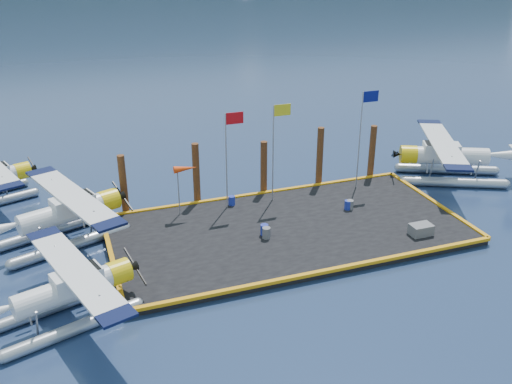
% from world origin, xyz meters
% --- Properties ---
extents(ground, '(4000.00, 4000.00, 0.00)m').
position_xyz_m(ground, '(0.00, 0.00, 0.00)').
color(ground, '#1A2E4E').
rests_on(ground, ground).
extents(dock, '(20.00, 10.00, 0.40)m').
position_xyz_m(dock, '(0.00, 0.00, 0.20)').
color(dock, black).
rests_on(dock, ground).
extents(dock_bumpers, '(20.25, 10.25, 0.18)m').
position_xyz_m(dock_bumpers, '(0.00, 0.00, 0.49)').
color(dock_bumpers, orange).
rests_on(dock_bumpers, dock).
extents(seaplane_a, '(8.58, 9.18, 3.28)m').
position_xyz_m(seaplane_a, '(-12.18, -4.23, 1.43)').
color(seaplane_a, '#9A9FA8').
rests_on(seaplane_a, ground).
extents(seaplane_b, '(9.34, 9.92, 3.57)m').
position_xyz_m(seaplane_b, '(-11.90, 3.48, 1.56)').
color(seaplane_b, '#9A9FA8').
rests_on(seaplane_b, ground).
extents(seaplane_d, '(9.71, 10.17, 3.74)m').
position_xyz_m(seaplane_d, '(13.45, 3.68, 1.63)').
color(seaplane_d, '#9A9FA8').
rests_on(seaplane_d, ground).
extents(drum_0, '(0.44, 0.44, 0.62)m').
position_xyz_m(drum_0, '(-1.61, -0.36, 0.71)').
color(drum_0, navy).
rests_on(drum_0, dock).
extents(drum_2, '(0.41, 0.41, 0.58)m').
position_xyz_m(drum_2, '(4.36, 0.98, 0.69)').
color(drum_2, navy).
rests_on(drum_2, dock).
extents(drum_3, '(0.45, 0.45, 0.64)m').
position_xyz_m(drum_3, '(-1.64, -0.77, 0.72)').
color(drum_3, '#5B5A60').
rests_on(drum_3, dock).
extents(drum_4, '(0.41, 0.41, 0.58)m').
position_xyz_m(drum_4, '(4.51, 0.97, 0.69)').
color(drum_4, '#5B5A60').
rests_on(drum_4, dock).
extents(drum_5, '(0.42, 0.42, 0.59)m').
position_xyz_m(drum_5, '(-2.15, 3.99, 0.69)').
color(drum_5, navy).
rests_on(drum_5, dock).
extents(crate, '(1.24, 0.82, 0.62)m').
position_xyz_m(crate, '(6.68, -3.31, 0.71)').
color(crate, '#5B5A60').
rests_on(crate, dock).
extents(flagpole_red, '(1.14, 0.08, 6.00)m').
position_xyz_m(flagpole_red, '(-2.29, 3.80, 4.40)').
color(flagpole_red, '#9C9BA3').
rests_on(flagpole_red, dock).
extents(flagpole_yellow, '(1.14, 0.08, 6.20)m').
position_xyz_m(flagpole_yellow, '(0.70, 3.80, 4.51)').
color(flagpole_yellow, '#9C9BA3').
rests_on(flagpole_yellow, dock).
extents(flagpole_blue, '(1.14, 0.08, 6.50)m').
position_xyz_m(flagpole_blue, '(6.70, 3.80, 4.69)').
color(flagpole_blue, '#9C9BA3').
rests_on(flagpole_blue, dock).
extents(windsock, '(1.40, 0.44, 3.12)m').
position_xyz_m(windsock, '(-5.03, 3.80, 3.23)').
color(windsock, '#9C9BA3').
rests_on(windsock, dock).
extents(piling_0, '(0.44, 0.44, 4.00)m').
position_xyz_m(piling_0, '(-8.50, 5.40, 2.00)').
color(piling_0, '#3F2612').
rests_on(piling_0, ground).
extents(piling_1, '(0.44, 0.44, 4.20)m').
position_xyz_m(piling_1, '(-4.00, 5.40, 2.10)').
color(piling_1, '#3F2612').
rests_on(piling_1, ground).
extents(piling_2, '(0.44, 0.44, 3.80)m').
position_xyz_m(piling_2, '(0.50, 5.40, 1.90)').
color(piling_2, '#3F2612').
rests_on(piling_2, ground).
extents(piling_3, '(0.44, 0.44, 4.30)m').
position_xyz_m(piling_3, '(4.50, 5.40, 2.15)').
color(piling_3, '#3F2612').
rests_on(piling_3, ground).
extents(piling_4, '(0.44, 0.44, 4.00)m').
position_xyz_m(piling_4, '(8.50, 5.40, 2.00)').
color(piling_4, '#3F2612').
rests_on(piling_4, ground).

